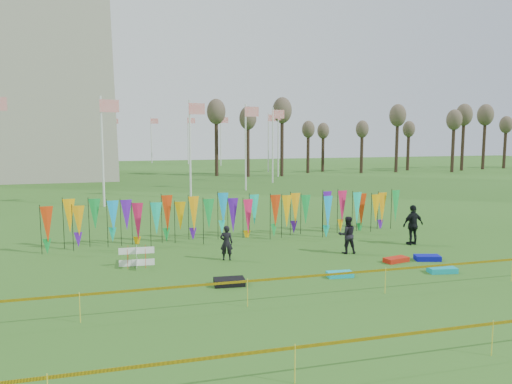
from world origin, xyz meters
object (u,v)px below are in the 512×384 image
object	(u,v)px
box_kite	(137,257)
kite_bag_blue	(427,258)
person_right	(413,225)
kite_bag_red	(396,260)
kite_bag_black	(229,282)
kite_bag_teal	(442,270)
kite_bag_turquoise	(340,274)
person_left	(226,243)
person_mid	(347,235)

from	to	relation	value
box_kite	kite_bag_blue	world-z (taller)	box_kite
kite_bag_blue	person_right	bearing A→B (deg)	69.00
kite_bag_red	kite_bag_black	bearing A→B (deg)	-170.39
kite_bag_black	kite_bag_teal	size ratio (longest dim) A/B	1.01
kite_bag_turquoise	kite_bag_teal	world-z (taller)	kite_bag_teal
box_kite	person_left	distance (m)	3.75
person_right	kite_bag_blue	world-z (taller)	person_right
person_left	kite_bag_red	xyz separation A→B (m)	(6.83, -2.21, -0.65)
person_right	kite_bag_turquoise	bearing A→B (deg)	28.68
kite_bag_turquoise	person_mid	bearing A→B (deg)	60.36
person_left	kite_bag_red	world-z (taller)	person_left
person_mid	kite_bag_red	xyz separation A→B (m)	(1.33, -1.95, -0.75)
kite_bag_teal	person_right	bearing A→B (deg)	70.42
kite_bag_red	kite_bag_turquoise	bearing A→B (deg)	-157.11
box_kite	person_right	size ratio (longest dim) A/B	0.41
kite_bag_turquoise	kite_bag_red	bearing A→B (deg)	22.89
box_kite	kite_bag_teal	distance (m)	12.16
person_left	kite_bag_turquoise	size ratio (longest dim) A/B	1.55
kite_bag_turquoise	kite_bag_blue	size ratio (longest dim) A/B	0.93
box_kite	person_left	bearing A→B (deg)	-0.17
kite_bag_blue	kite_bag_teal	world-z (taller)	kite_bag_blue
person_left	person_mid	bearing A→B (deg)	-168.84
person_mid	kite_bag_turquoise	bearing A→B (deg)	68.71
box_kite	kite_bag_turquoise	size ratio (longest dim) A/B	0.83
person_left	kite_bag_teal	size ratio (longest dim) A/B	1.40
kite_bag_blue	person_left	bearing A→B (deg)	164.30
box_kite	person_right	distance (m)	13.09
kite_bag_blue	kite_bag_teal	distance (m)	1.87
kite_bag_turquoise	kite_bag_teal	xyz separation A→B (m)	(4.09, -0.54, 0.01)
box_kite	person_right	bearing A→B (deg)	2.06
person_mid	kite_bag_turquoise	xyz separation A→B (m)	(-1.88, -3.30, -0.75)
kite_bag_red	kite_bag_teal	xyz separation A→B (m)	(0.88, -1.90, 0.00)
person_mid	kite_bag_blue	world-z (taller)	person_mid
person_right	kite_bag_teal	world-z (taller)	person_right
kite_bag_blue	box_kite	bearing A→B (deg)	169.00
box_kite	kite_bag_blue	bearing A→B (deg)	-11.00
kite_bag_turquoise	kite_bag_red	distance (m)	3.49
box_kite	person_mid	xyz separation A→B (m)	(9.23, -0.27, 0.44)
kite_bag_blue	kite_bag_red	world-z (taller)	kite_bag_blue
person_mid	kite_bag_black	xyz separation A→B (m)	(-6.14, -3.21, -0.72)
kite_bag_red	kite_bag_teal	distance (m)	2.09
kite_bag_blue	kite_bag_teal	bearing A→B (deg)	-107.30
person_left	kite_bag_black	distance (m)	3.59
person_mid	kite_bag_blue	bearing A→B (deg)	151.65
box_kite	person_mid	distance (m)	9.24
person_right	kite_bag_blue	distance (m)	3.12
person_mid	kite_bag_black	bearing A→B (deg)	35.97
kite_bag_teal	kite_bag_red	bearing A→B (deg)	114.78
person_left	kite_bag_black	world-z (taller)	person_left
person_right	kite_bag_black	bearing A→B (deg)	15.03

